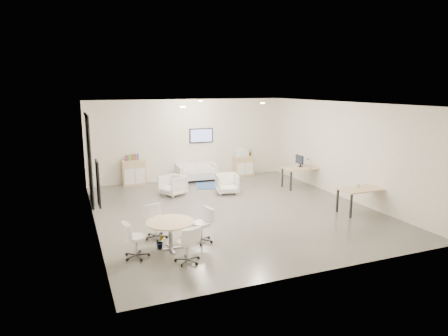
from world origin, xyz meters
TOP-DOWN VIEW (x-y plane):
  - room_shell at (0.00, 0.00)m, footprint 9.60×10.60m
  - glass_door at (-3.95, 2.51)m, footprint 0.09×1.90m
  - artwork at (-3.97, -1.60)m, footprint 0.05×0.54m
  - wall_tv at (0.50, 4.46)m, footprint 0.98×0.06m
  - ceiling_spots at (-0.20, 0.83)m, footprint 3.14×4.14m
  - sideboard_left at (-2.27, 4.25)m, footprint 0.86×0.45m
  - sideboard_right at (2.29, 4.28)m, footprint 0.81×0.39m
  - books at (-2.32, 4.26)m, footprint 0.50×0.14m
  - printer at (2.20, 4.28)m, footprint 0.54×0.48m
  - loveseat at (0.17, 4.10)m, footprint 1.62×0.86m
  - blue_rug at (0.67, 3.04)m, footprint 1.85×1.45m
  - armchair_left at (-1.27, 2.32)m, footprint 0.95×0.97m
  - armchair_right at (0.56, 1.85)m, footprint 0.86×0.82m
  - desk_rear at (3.49, 1.62)m, footprint 1.45×0.75m
  - desk_front at (3.47, -1.66)m, footprint 1.43×0.73m
  - monitor at (3.44, 1.77)m, footprint 0.20×0.50m
  - round_table at (-2.51, -2.24)m, footprint 1.10×1.10m
  - meeting_chairs at (-2.51, -2.24)m, footprint 2.30×2.30m
  - plant_cabinet at (2.59, 4.31)m, footprint 0.32×0.35m
  - plant_floor at (-2.72, -2.12)m, footprint 0.21×0.35m
  - cup at (3.39, -1.53)m, footprint 0.13×0.12m

SIDE VIEW (x-z plane):
  - blue_rug at x=0.67m, z-range 0.00..0.01m
  - plant_floor at x=-2.72m, z-range 0.00..0.15m
  - loveseat at x=0.17m, z-range 0.03..0.62m
  - armchair_left at x=-1.27m, z-range 0.00..0.76m
  - armchair_right at x=0.56m, z-range 0.00..0.76m
  - sideboard_right at x=2.29m, z-range 0.00..0.81m
  - meeting_chairs at x=-2.51m, z-range 0.00..0.82m
  - sideboard_left at x=-2.27m, z-range 0.00..0.97m
  - round_table at x=-2.51m, z-range 0.25..0.92m
  - desk_front at x=3.47m, z-range 0.30..1.04m
  - desk_rear at x=3.49m, z-range 0.30..1.05m
  - cup at x=3.39m, z-range 0.74..0.85m
  - plant_cabinet at x=2.59m, z-range 0.81..1.07m
  - printer at x=2.20m, z-range 0.80..1.14m
  - monitor at x=3.44m, z-range 0.76..1.20m
  - books at x=-2.32m, z-range 0.97..1.19m
  - glass_door at x=-3.95m, z-range 0.08..2.93m
  - artwork at x=-3.97m, z-range 1.03..2.07m
  - room_shell at x=0.00m, z-range -0.80..4.00m
  - wall_tv at x=0.50m, z-range 1.46..2.04m
  - ceiling_spots at x=-0.20m, z-range 3.17..3.20m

